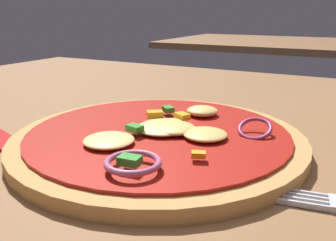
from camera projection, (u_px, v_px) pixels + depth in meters
The scene contains 3 objects.
dining_table at pixel (151, 143), 0.39m from camera, with size 1.15×0.89×0.03m.
pizza at pixel (159, 137), 0.35m from camera, with size 0.28×0.28×0.03m.
background_table at pixel (254, 43), 1.63m from camera, with size 0.73×0.65×0.03m.
Camera 1 is at (0.19, -0.32, 0.15)m, focal length 38.26 mm.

